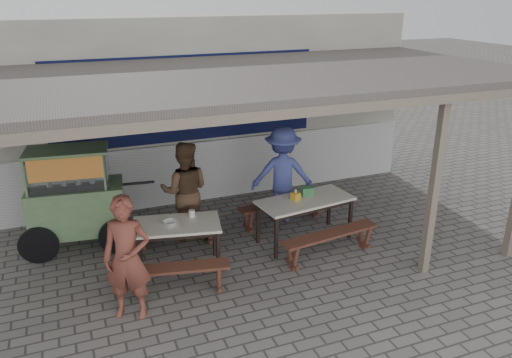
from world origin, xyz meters
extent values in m
plane|color=#655F5B|center=(0.00, 0.00, 0.00)|extent=(60.00, 60.00, 0.00)
cube|color=beige|center=(0.00, 3.60, 1.75)|extent=(9.00, 1.20, 3.50)
cube|color=white|center=(0.00, 2.97, 0.60)|extent=(9.00, 0.10, 1.20)
cube|color=#0F1546|center=(-0.20, 2.98, 2.05)|extent=(5.00, 0.03, 1.60)
cube|color=#514A45|center=(0.00, 1.00, 2.75)|extent=(9.00, 4.20, 0.12)
cube|color=#7B6B5D|center=(0.00, -1.05, 2.65)|extent=(9.00, 0.12, 0.12)
cube|color=#7B6B5D|center=(2.35, -0.90, 1.35)|extent=(0.11, 0.11, 2.70)
cube|color=white|center=(-1.05, 0.50, 0.73)|extent=(1.38, 0.95, 0.04)
cube|color=black|center=(-1.05, 0.50, 0.67)|extent=(1.27, 0.83, 0.06)
cube|color=black|center=(-1.67, 0.33, 0.35)|extent=(0.05, 0.05, 0.71)
cube|color=black|center=(-0.54, 0.10, 0.35)|extent=(0.05, 0.05, 0.71)
cube|color=black|center=(-1.55, 0.91, 0.35)|extent=(0.05, 0.05, 0.71)
cube|color=black|center=(-0.42, 0.68, 0.35)|extent=(0.05, 0.05, 0.71)
cube|color=brown|center=(-1.19, -0.20, 0.43)|extent=(1.40, 0.55, 0.04)
cube|color=brown|center=(-1.71, -0.09, 0.21)|extent=(0.11, 0.28, 0.41)
cube|color=brown|center=(-0.67, -0.30, 0.21)|extent=(0.11, 0.28, 0.41)
cube|color=brown|center=(-0.90, 1.21, 0.43)|extent=(1.40, 0.55, 0.04)
cube|color=brown|center=(-1.42, 1.31, 0.21)|extent=(0.11, 0.28, 0.41)
cube|color=brown|center=(-0.38, 1.10, 0.21)|extent=(0.11, 0.28, 0.41)
cube|color=white|center=(1.12, 0.63, 0.73)|extent=(1.64, 0.90, 0.04)
cube|color=black|center=(1.12, 0.63, 0.67)|extent=(1.53, 0.79, 0.06)
cube|color=black|center=(0.44, 0.24, 0.35)|extent=(0.05, 0.05, 0.71)
cube|color=black|center=(1.87, 0.43, 0.35)|extent=(0.05, 0.05, 0.71)
cube|color=black|center=(0.36, 0.83, 0.35)|extent=(0.05, 0.05, 0.71)
cube|color=black|center=(1.80, 1.01, 0.35)|extent=(0.05, 0.05, 0.71)
cube|color=brown|center=(1.21, -0.07, 0.43)|extent=(1.69, 0.49, 0.04)
cube|color=brown|center=(0.53, -0.16, 0.21)|extent=(0.09, 0.28, 0.41)
cube|color=brown|center=(1.89, 0.02, 0.21)|extent=(0.09, 0.28, 0.41)
cube|color=brown|center=(1.03, 1.32, 0.43)|extent=(1.69, 0.49, 0.04)
cube|color=brown|center=(0.35, 1.24, 0.21)|extent=(0.09, 0.28, 0.41)
cube|color=brown|center=(1.71, 1.41, 0.21)|extent=(0.09, 0.28, 0.41)
cube|color=#709161|center=(-2.36, 1.77, 0.69)|extent=(1.52, 0.92, 0.75)
cube|color=#709161|center=(-2.36, 1.77, 0.30)|extent=(1.46, 0.87, 0.05)
cylinder|color=black|center=(-2.99, 1.44, 0.30)|extent=(0.60, 0.13, 0.60)
cylinder|color=black|center=(-1.83, 1.30, 0.30)|extent=(0.60, 0.13, 0.60)
cube|color=silver|center=(-2.41, 1.78, 1.36)|extent=(1.24, 0.78, 0.59)
cube|color=#709161|center=(-2.41, 1.78, 1.65)|extent=(1.29, 0.83, 0.04)
cube|color=#F25738|center=(-2.45, 1.44, 1.46)|extent=(1.06, 0.15, 0.34)
cylinder|color=black|center=(-1.51, 1.67, 1.01)|extent=(0.75, 0.13, 0.04)
imported|color=brown|center=(-1.87, -0.40, 0.83)|extent=(0.71, 0.60, 1.65)
imported|color=brown|center=(-0.68, 1.45, 0.84)|extent=(0.98, 0.86, 1.69)
imported|color=#4A54A8|center=(1.13, 1.56, 0.86)|extent=(1.27, 1.01, 1.73)
cube|color=gold|center=(0.96, 0.67, 0.81)|extent=(0.15, 0.15, 0.12)
cube|color=#357942|center=(1.22, 0.79, 0.82)|extent=(0.21, 0.14, 0.13)
cylinder|color=silver|center=(-0.77, 0.65, 0.80)|extent=(0.09, 0.09, 0.10)
imported|color=white|center=(-1.13, 0.51, 0.78)|extent=(0.27, 0.27, 0.05)
camera|label=1|loc=(-2.36, -6.05, 3.94)|focal=35.00mm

